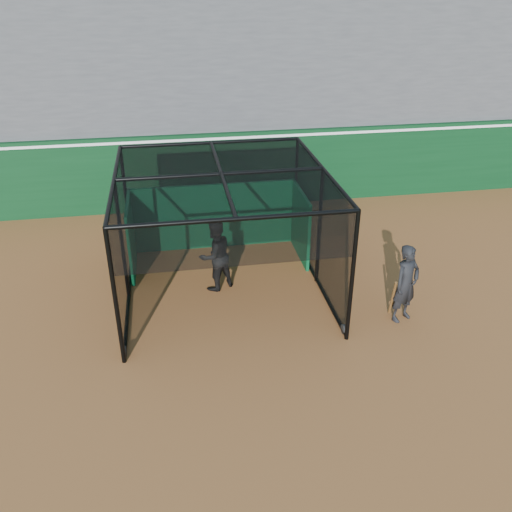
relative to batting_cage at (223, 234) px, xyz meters
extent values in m
plane|color=brown|center=(0.63, -3.01, -1.51)|extent=(120.00, 120.00, 0.00)
cube|color=#093315|center=(0.63, 5.49, -0.26)|extent=(50.00, 0.45, 2.50)
cube|color=white|center=(0.63, 5.49, 0.84)|extent=(50.00, 0.50, 0.08)
cube|color=#4C4C4F|center=(0.63, 9.37, 2.36)|extent=(50.00, 7.85, 7.75)
cube|color=#074A26|center=(0.00, 2.38, -0.56)|extent=(4.63, 0.10, 1.90)
cylinder|color=black|center=(-2.37, -2.33, -1.40)|extent=(0.08, 0.22, 0.22)
cylinder|color=black|center=(2.37, -2.33, -1.40)|extent=(0.08, 0.22, 0.22)
cylinder|color=black|center=(-2.37, 2.30, -1.40)|extent=(0.08, 0.22, 0.22)
cylinder|color=black|center=(2.37, 2.30, -1.40)|extent=(0.08, 0.22, 0.22)
imported|color=black|center=(-0.21, 0.08, -0.59)|extent=(1.12, 1.04, 1.84)
imported|color=black|center=(3.85, -1.99, -0.58)|extent=(0.80, 0.69, 1.86)
cylinder|color=#593819|center=(3.60, -1.94, -0.96)|extent=(0.16, 0.39, 1.02)
camera|label=1|loc=(-1.16, -11.64, 5.63)|focal=38.00mm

